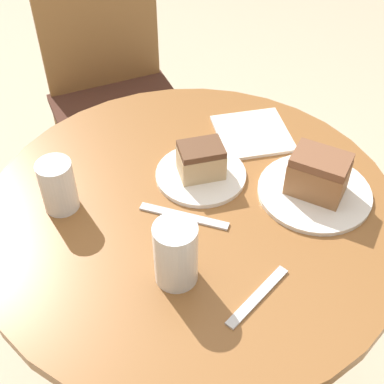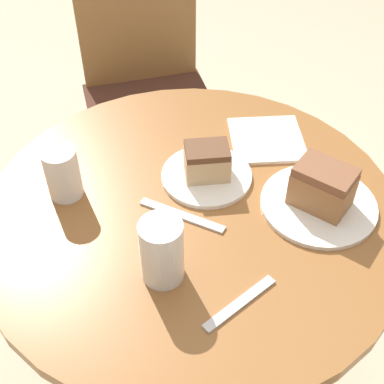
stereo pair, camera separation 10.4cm
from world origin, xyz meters
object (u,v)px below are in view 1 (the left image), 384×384
(cake_slice_far, at_px, (318,174))
(plate_far, at_px, (314,192))
(chair, at_px, (116,94))
(plate_near, at_px, (201,175))
(cake_slice_near, at_px, (201,160))
(glass_water, at_px, (58,188))
(glass_lemonade, at_px, (176,257))

(cake_slice_far, bearing_deg, plate_far, -90.00)
(chair, height_order, plate_near, chair)
(cake_slice_near, bearing_deg, cake_slice_far, -31.43)
(plate_far, distance_m, glass_water, 0.51)
(chair, xyz_separation_m, glass_lemonade, (-0.08, -0.92, 0.27))
(cake_slice_far, bearing_deg, glass_lemonade, -161.70)
(plate_near, height_order, glass_water, glass_water)
(chair, relative_size, glass_lemonade, 7.52)
(chair, relative_size, cake_slice_near, 9.99)
(chair, distance_m, glass_lemonade, 0.96)
(chair, height_order, cake_slice_near, chair)
(cake_slice_far, relative_size, glass_water, 1.22)
(cake_slice_near, distance_m, glass_lemonade, 0.27)
(cake_slice_far, bearing_deg, plate_near, 148.57)
(glass_lemonade, xyz_separation_m, glass_water, (-0.16, 0.24, -0.01))
(chair, xyz_separation_m, plate_near, (0.05, -0.69, 0.22))
(glass_lemonade, bearing_deg, cake_slice_near, 61.43)
(glass_water, bearing_deg, plate_far, -14.77)
(plate_far, xyz_separation_m, glass_lemonade, (-0.33, -0.11, 0.05))
(plate_far, bearing_deg, cake_slice_near, 148.57)
(plate_far, relative_size, cake_slice_far, 1.72)
(cake_slice_far, bearing_deg, chair, 107.37)
(glass_water, bearing_deg, cake_slice_near, -1.25)
(chair, distance_m, plate_far, 0.88)
(plate_near, relative_size, plate_far, 0.83)
(plate_far, distance_m, cake_slice_near, 0.24)
(cake_slice_far, height_order, glass_lemonade, glass_lemonade)
(chair, height_order, plate_far, chair)
(chair, xyz_separation_m, cake_slice_far, (0.25, -0.81, 0.27))
(plate_near, bearing_deg, plate_far, -31.43)
(glass_water, bearing_deg, cake_slice_far, -14.77)
(plate_near, xyz_separation_m, glass_lemonade, (-0.13, -0.23, 0.05))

